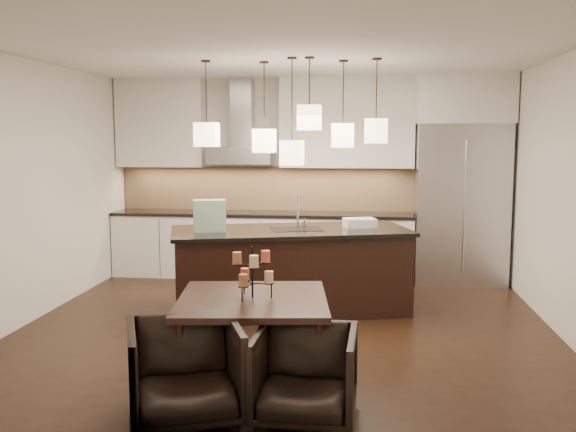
# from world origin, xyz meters

# --- Properties ---
(floor) EXTENTS (5.50, 5.50, 0.02)m
(floor) POSITION_xyz_m (0.00, 0.00, -0.01)
(floor) COLOR black
(floor) RESTS_ON ground
(ceiling) EXTENTS (5.50, 5.50, 0.02)m
(ceiling) POSITION_xyz_m (0.00, 0.00, 2.81)
(ceiling) COLOR white
(ceiling) RESTS_ON wall_back
(wall_back) EXTENTS (5.50, 0.02, 2.80)m
(wall_back) POSITION_xyz_m (0.00, 2.76, 1.40)
(wall_back) COLOR silver
(wall_back) RESTS_ON ground
(wall_front) EXTENTS (5.50, 0.02, 2.80)m
(wall_front) POSITION_xyz_m (0.00, -2.76, 1.40)
(wall_front) COLOR silver
(wall_front) RESTS_ON ground
(wall_left) EXTENTS (0.02, 5.50, 2.80)m
(wall_left) POSITION_xyz_m (-2.76, 0.00, 1.40)
(wall_left) COLOR silver
(wall_left) RESTS_ON ground
(wall_right) EXTENTS (0.02, 5.50, 2.80)m
(wall_right) POSITION_xyz_m (2.76, 0.00, 1.40)
(wall_right) COLOR silver
(wall_right) RESTS_ON ground
(refrigerator) EXTENTS (1.20, 0.72, 2.15)m
(refrigerator) POSITION_xyz_m (2.10, 2.38, 1.07)
(refrigerator) COLOR #B7B7BA
(refrigerator) RESTS_ON floor
(fridge_panel) EXTENTS (1.26, 0.72, 0.65)m
(fridge_panel) POSITION_xyz_m (2.10, 2.38, 2.47)
(fridge_panel) COLOR silver
(fridge_panel) RESTS_ON refrigerator
(lower_cabinets) EXTENTS (4.21, 0.62, 0.88)m
(lower_cabinets) POSITION_xyz_m (-0.62, 2.43, 0.44)
(lower_cabinets) COLOR silver
(lower_cabinets) RESTS_ON floor
(countertop) EXTENTS (4.21, 0.66, 0.04)m
(countertop) POSITION_xyz_m (-0.62, 2.43, 0.90)
(countertop) COLOR black
(countertop) RESTS_ON lower_cabinets
(backsplash) EXTENTS (4.21, 0.02, 0.63)m
(backsplash) POSITION_xyz_m (-0.62, 2.73, 1.24)
(backsplash) COLOR tan
(backsplash) RESTS_ON countertop
(upper_cab_left) EXTENTS (1.25, 0.35, 1.25)m
(upper_cab_left) POSITION_xyz_m (-2.10, 2.57, 2.17)
(upper_cab_left) COLOR silver
(upper_cab_left) RESTS_ON wall_back
(upper_cab_right) EXTENTS (1.85, 0.35, 1.25)m
(upper_cab_right) POSITION_xyz_m (0.55, 2.57, 2.17)
(upper_cab_right) COLOR silver
(upper_cab_right) RESTS_ON wall_back
(hood_canopy) EXTENTS (0.90, 0.52, 0.24)m
(hood_canopy) POSITION_xyz_m (-0.93, 2.48, 1.72)
(hood_canopy) COLOR #B7B7BA
(hood_canopy) RESTS_ON wall_back
(hood_chimney) EXTENTS (0.30, 0.28, 0.96)m
(hood_chimney) POSITION_xyz_m (-0.93, 2.59, 2.32)
(hood_chimney) COLOR #B7B7BA
(hood_chimney) RESTS_ON hood_canopy
(fruit_bowl) EXTENTS (0.28, 0.28, 0.06)m
(fruit_bowl) POSITION_xyz_m (-1.39, 2.38, 0.95)
(fruit_bowl) COLOR silver
(fruit_bowl) RESTS_ON countertop
(island_body) EXTENTS (2.75, 1.69, 0.90)m
(island_body) POSITION_xyz_m (-0.02, 0.66, 0.45)
(island_body) COLOR black
(island_body) RESTS_ON floor
(island_top) EXTENTS (2.85, 1.79, 0.04)m
(island_top) POSITION_xyz_m (-0.02, 0.66, 0.92)
(island_top) COLOR black
(island_top) RESTS_ON island_body
(faucet) EXTENTS (0.17, 0.27, 0.39)m
(faucet) POSITION_xyz_m (0.05, 0.78, 1.14)
(faucet) COLOR silver
(faucet) RESTS_ON island_top
(tote_bag) EXTENTS (0.39, 0.27, 0.35)m
(tote_bag) POSITION_xyz_m (-0.89, 0.37, 1.12)
(tote_bag) COLOR #22683E
(tote_bag) RESTS_ON island_top
(food_container) EXTENTS (0.40, 0.33, 0.10)m
(food_container) POSITION_xyz_m (0.75, 0.89, 1.00)
(food_container) COLOR silver
(food_container) RESTS_ON island_top
(dining_table) EXTENTS (1.31, 1.31, 0.70)m
(dining_table) POSITION_xyz_m (-0.09, -1.52, 0.35)
(dining_table) COLOR black
(dining_table) RESTS_ON floor
(candelabra) EXTENTS (0.38, 0.38, 0.41)m
(candelabra) POSITION_xyz_m (-0.09, -1.52, 0.91)
(candelabra) COLOR black
(candelabra) RESTS_ON dining_table
(candle_a) EXTENTS (0.08, 0.08, 0.09)m
(candle_a) POSITION_xyz_m (0.04, -1.51, 0.87)
(candle_a) COLOR beige
(candle_a) RESTS_ON candelabra
(candle_b) EXTENTS (0.08, 0.08, 0.09)m
(candle_b) POSITION_xyz_m (-0.17, -1.42, 0.87)
(candle_b) COLOR #E15B3E
(candle_b) RESTS_ON candelabra
(candle_c) EXTENTS (0.08, 0.08, 0.09)m
(candle_c) POSITION_xyz_m (-0.14, -1.64, 0.87)
(candle_c) COLOR #AF633F
(candle_c) RESTS_ON candelabra
(candle_d) EXTENTS (0.08, 0.08, 0.09)m
(candle_d) POSITION_xyz_m (0.00, -1.43, 1.02)
(candle_d) COLOR #E15B3E
(candle_d) RESTS_ON candelabra
(candle_e) EXTENTS (0.08, 0.08, 0.09)m
(candle_e) POSITION_xyz_m (-0.21, -1.52, 1.02)
(candle_e) COLOR #AF633F
(candle_e) RESTS_ON candelabra
(candle_f) EXTENTS (0.08, 0.08, 0.09)m
(candle_f) POSITION_xyz_m (-0.06, -1.64, 1.02)
(candle_f) COLOR beige
(candle_f) RESTS_ON candelabra
(armchair_left) EXTENTS (0.99, 1.00, 0.71)m
(armchair_left) POSITION_xyz_m (-0.44, -2.28, 0.36)
(armchair_left) COLOR black
(armchair_left) RESTS_ON floor
(armchair_right) EXTENTS (0.72, 0.74, 0.66)m
(armchair_right) POSITION_xyz_m (0.39, -2.18, 0.33)
(armchair_right) COLOR black
(armchair_right) RESTS_ON floor
(pendant_a) EXTENTS (0.24, 0.24, 0.26)m
(pendant_a) POSITION_xyz_m (-0.92, 0.46, 2.00)
(pendant_a) COLOR beige
(pendant_a) RESTS_ON ceiling
(pendant_b) EXTENTS (0.24, 0.24, 0.26)m
(pendant_b) POSITION_xyz_m (-0.32, 0.64, 1.94)
(pendant_b) COLOR beige
(pendant_b) RESTS_ON ceiling
(pendant_c) EXTENTS (0.24, 0.24, 0.26)m
(pendant_c) POSITION_xyz_m (0.21, 0.29, 2.18)
(pendant_c) COLOR beige
(pendant_c) RESTS_ON ceiling
(pendant_d) EXTENTS (0.24, 0.24, 0.26)m
(pendant_d) POSITION_xyz_m (0.56, 0.62, 1.99)
(pendant_d) COLOR beige
(pendant_d) RESTS_ON ceiling
(pendant_e) EXTENTS (0.24, 0.24, 0.26)m
(pendant_e) POSITION_xyz_m (0.91, 0.48, 2.04)
(pendant_e) COLOR beige
(pendant_e) RESTS_ON ceiling
(pendant_f) EXTENTS (0.24, 0.24, 0.26)m
(pendant_f) POSITION_xyz_m (0.03, 0.30, 1.81)
(pendant_f) COLOR beige
(pendant_f) RESTS_ON ceiling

